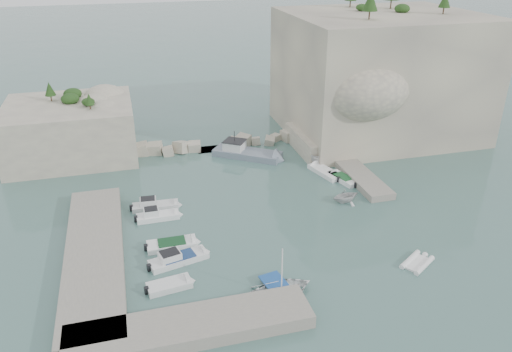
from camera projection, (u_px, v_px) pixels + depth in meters
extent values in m
plane|color=#4C726C|center=(272.00, 228.00, 49.99)|extent=(400.00, 400.00, 0.00)
cube|color=beige|center=(379.00, 74.00, 71.82)|extent=(26.00, 22.00, 17.00)
cube|color=beige|center=(324.00, 140.00, 68.21)|extent=(8.00, 10.00, 2.50)
cube|color=beige|center=(71.00, 130.00, 65.47)|extent=(16.00, 14.00, 7.00)
cube|color=#9E9689|center=(94.00, 254.00, 44.83)|extent=(5.00, 24.00, 1.10)
cube|color=#9E9689|center=(191.00, 327.00, 36.49)|extent=(18.00, 4.00, 1.10)
cube|color=#9E9689|center=(352.00, 169.00, 61.73)|extent=(3.00, 16.00, 0.80)
cube|color=beige|center=(218.00, 144.00, 68.59)|extent=(28.00, 3.00, 1.40)
imported|color=white|center=(281.00, 295.00, 40.55)|extent=(6.06, 4.82, 1.13)
imported|color=silver|center=(345.00, 201.00, 54.99)|extent=(3.61, 3.25, 1.68)
imported|color=silver|center=(326.00, 162.00, 64.54)|extent=(5.36, 3.22, 1.94)
cylinder|color=white|center=(282.00, 268.00, 39.41)|extent=(0.10, 0.10, 4.20)
cone|color=#1E4219|center=(371.00, 1.00, 61.63)|extent=(1.96, 1.96, 2.45)
cone|color=#1E4219|center=(445.00, 0.00, 66.42)|extent=(1.57, 1.57, 1.96)
cone|color=#1E4219|center=(49.00, 89.00, 64.52)|extent=(1.40, 1.40, 1.75)
cone|color=#1E4219|center=(89.00, 99.00, 61.50)|extent=(1.12, 1.12, 1.40)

